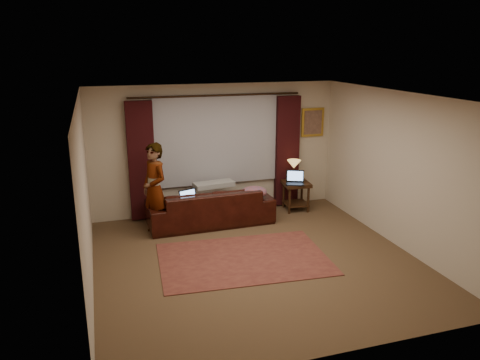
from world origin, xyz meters
name	(u,v)px	position (x,y,z in m)	size (l,w,h in m)	color
floor	(256,261)	(0.00, 0.00, -0.01)	(5.00, 5.00, 0.01)	brown
ceiling	(258,96)	(0.00, 0.00, 2.60)	(5.00, 5.00, 0.02)	silver
wall_back	(216,149)	(0.00, 2.50, 1.30)	(5.00, 0.02, 2.60)	beige
wall_front	(337,247)	(0.00, -2.50, 1.30)	(5.00, 0.02, 2.60)	beige
wall_left	(85,198)	(-2.50, 0.00, 1.30)	(0.02, 5.00, 2.60)	beige
wall_right	(398,170)	(2.50, 0.00, 1.30)	(0.02, 5.00, 2.60)	beige
sheer_curtain	(217,140)	(0.00, 2.44, 1.50)	(2.50, 0.05, 1.80)	#A0A0A8
drape_left	(141,161)	(-1.50, 2.39, 1.18)	(0.50, 0.14, 2.30)	black
drape_right	(287,151)	(1.50, 2.39, 1.18)	(0.50, 0.14, 2.30)	black
curtain_rod	(217,95)	(0.00, 2.39, 2.38)	(0.04, 0.04, 3.40)	black
picture_frame	(313,122)	(2.10, 2.47, 1.75)	(0.50, 0.04, 0.60)	gold
sofa	(210,200)	(-0.31, 1.81, 0.48)	(2.38, 1.03, 0.96)	black
throw_blanket	(214,172)	(-0.17, 2.05, 0.96)	(0.78, 0.31, 0.09)	gray
clothing_pile	(253,193)	(0.51, 1.64, 0.59)	(0.53, 0.41, 0.22)	#7F4D5E
laptop_sofa	(191,198)	(-0.70, 1.63, 0.61)	(0.35, 0.38, 0.26)	black
area_rug	(244,259)	(-0.18, 0.10, 0.01)	(2.67, 1.78, 0.01)	brown
end_table	(296,196)	(1.57, 2.03, 0.30)	(0.52, 0.52, 0.60)	black
tiffany_lamp	(294,171)	(1.54, 2.09, 0.83)	(0.28, 0.28, 0.45)	olive
laptop_table	(295,178)	(1.49, 1.90, 0.73)	(0.36, 0.39, 0.26)	black
person	(155,189)	(-1.36, 1.65, 0.83)	(0.49, 0.49, 1.67)	gray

